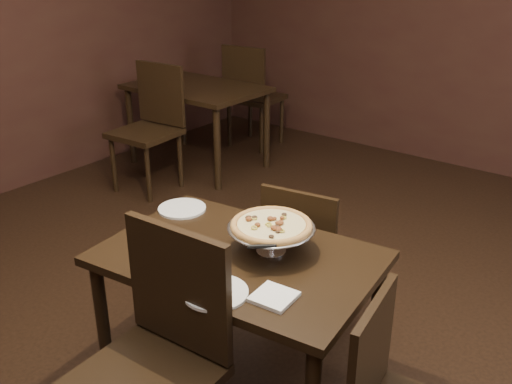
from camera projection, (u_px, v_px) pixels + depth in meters
The scene contains 15 objects.
room at pixel (258, 88), 1.90m from camera, with size 6.04×7.04×2.84m.
dining_table at pixel (239, 273), 2.35m from camera, with size 1.18×0.86×0.69m.
background_table at pixel (197, 97), 4.97m from camera, with size 1.16×0.77×0.72m.
pizza_stand at pixel (271, 226), 2.28m from camera, with size 0.36×0.36×0.15m.
parmesan_shaker at pixel (188, 256), 2.20m from camera, with size 0.06×0.06×0.10m.
pepper_flake_shaker at pixel (190, 260), 2.17m from camera, with size 0.06×0.06×0.10m.
packet_caddy at pixel (175, 239), 2.37m from camera, with size 0.09×0.09×0.07m.
napkin_stack at pixel (274, 297), 2.02m from camera, with size 0.14×0.14×0.02m, color white.
plate_left at pixel (182, 209), 2.70m from camera, with size 0.23×0.23×0.01m, color white.
plate_near at pixel (216, 293), 2.04m from camera, with size 0.24×0.24×0.01m, color white.
serving_spatula at pixel (262, 247), 2.13m from camera, with size 0.14×0.14×0.02m.
chair_far at pixel (306, 253), 2.81m from camera, with size 0.44×0.44×0.81m.
chair_near at pixel (157, 353), 1.99m from camera, with size 0.48×0.48×0.97m.
bg_chair_far at pixel (251, 93), 5.46m from camera, with size 0.50×0.50×0.99m.
bg_chair_near at pixel (151, 123), 4.54m from camera, with size 0.50×0.50×0.99m.
Camera 1 is at (1.22, -1.46, 1.84)m, focal length 40.00 mm.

